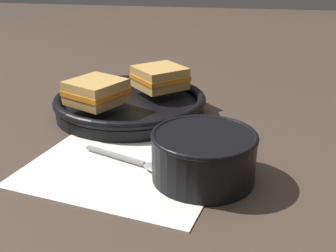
{
  "coord_description": "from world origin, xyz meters",
  "views": [
    {
      "loc": [
        0.11,
        -0.63,
        0.32
      ],
      "look_at": [
        -0.01,
        0.02,
        0.04
      ],
      "focal_mm": 45.0,
      "sensor_mm": 36.0,
      "label": 1
    }
  ],
  "objects_px": {
    "spoon": "(146,165)",
    "sandwich_near_right": "(160,77)",
    "soup_bowl": "(204,153)",
    "sandwich_near_left": "(96,92)",
    "skillet": "(130,104)"
  },
  "relations": [
    {
      "from": "spoon",
      "to": "sandwich_near_right",
      "type": "height_order",
      "value": "sandwich_near_right"
    },
    {
      "from": "soup_bowl",
      "to": "sandwich_near_left",
      "type": "height_order",
      "value": "sandwich_near_left"
    },
    {
      "from": "spoon",
      "to": "sandwich_near_left",
      "type": "xyz_separation_m",
      "value": [
        -0.14,
        0.17,
        0.06
      ]
    },
    {
      "from": "spoon",
      "to": "skillet",
      "type": "bearing_deg",
      "value": 132.11
    },
    {
      "from": "soup_bowl",
      "to": "sandwich_near_right",
      "type": "xyz_separation_m",
      "value": [
        -0.13,
        0.31,
        0.02
      ]
    },
    {
      "from": "soup_bowl",
      "to": "sandwich_near_left",
      "type": "bearing_deg",
      "value": 141.19
    },
    {
      "from": "sandwich_near_left",
      "to": "sandwich_near_right",
      "type": "relative_size",
      "value": 0.95
    },
    {
      "from": "soup_bowl",
      "to": "skillet",
      "type": "height_order",
      "value": "soup_bowl"
    },
    {
      "from": "soup_bowl",
      "to": "skillet",
      "type": "bearing_deg",
      "value": 126.18
    },
    {
      "from": "spoon",
      "to": "sandwich_near_left",
      "type": "bearing_deg",
      "value": 150.24
    },
    {
      "from": "spoon",
      "to": "sandwich_near_right",
      "type": "relative_size",
      "value": 1.22
    },
    {
      "from": "skillet",
      "to": "sandwich_near_right",
      "type": "xyz_separation_m",
      "value": [
        0.05,
        0.06,
        0.04
      ]
    },
    {
      "from": "skillet",
      "to": "sandwich_near_right",
      "type": "relative_size",
      "value": 2.3
    },
    {
      "from": "sandwich_near_right",
      "to": "spoon",
      "type": "bearing_deg",
      "value": -82.56
    },
    {
      "from": "skillet",
      "to": "sandwich_near_left",
      "type": "height_order",
      "value": "sandwich_near_left"
    }
  ]
}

